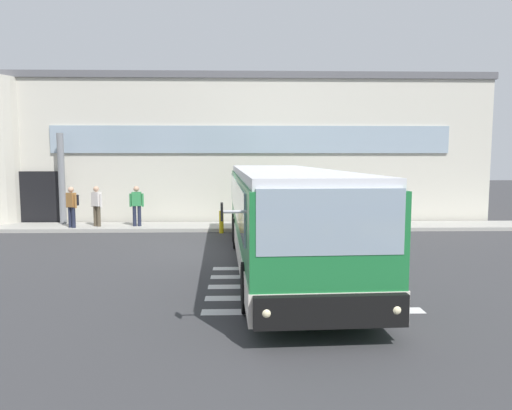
{
  "coord_description": "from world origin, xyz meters",
  "views": [
    {
      "loc": [
        0.64,
        -14.93,
        3.04
      ],
      "look_at": [
        1.04,
        -0.04,
        1.5
      ],
      "focal_mm": 32.87,
      "sensor_mm": 36.0,
      "label": 1
    }
  ],
  "objects_px": {
    "passenger_by_doorway": "(97,204)",
    "passenger_at_curb_edge": "(137,204)",
    "safety_bollard_yellow": "(221,222)",
    "entry_support_column": "(62,179)",
    "bus_main_foreground": "(283,218)",
    "passenger_near_column": "(72,204)"
  },
  "relations": [
    {
      "from": "safety_bollard_yellow",
      "to": "passenger_by_doorway",
      "type": "bearing_deg",
      "value": 169.54
    },
    {
      "from": "bus_main_foreground",
      "to": "passenger_near_column",
      "type": "xyz_separation_m",
      "value": [
        -8.09,
        6.31,
        -0.22
      ]
    },
    {
      "from": "bus_main_foreground",
      "to": "safety_bollard_yellow",
      "type": "relative_size",
      "value": 13.11
    },
    {
      "from": "passenger_at_curb_edge",
      "to": "safety_bollard_yellow",
      "type": "distance_m",
      "value": 3.76
    },
    {
      "from": "passenger_near_column",
      "to": "passenger_by_doorway",
      "type": "bearing_deg",
      "value": 19.2
    },
    {
      "from": "bus_main_foreground",
      "to": "safety_bollard_yellow",
      "type": "distance_m",
      "value": 6.06
    },
    {
      "from": "entry_support_column",
      "to": "safety_bollard_yellow",
      "type": "distance_m",
      "value": 7.35
    },
    {
      "from": "passenger_at_curb_edge",
      "to": "safety_bollard_yellow",
      "type": "height_order",
      "value": "passenger_at_curb_edge"
    },
    {
      "from": "passenger_by_doorway",
      "to": "safety_bollard_yellow",
      "type": "relative_size",
      "value": 1.86
    },
    {
      "from": "passenger_at_curb_edge",
      "to": "bus_main_foreground",
      "type": "bearing_deg",
      "value": -50.18
    },
    {
      "from": "passenger_at_curb_edge",
      "to": "safety_bollard_yellow",
      "type": "xyz_separation_m",
      "value": [
        3.57,
        -1.0,
        -0.63
      ]
    },
    {
      "from": "passenger_near_column",
      "to": "passenger_at_curb_edge",
      "type": "bearing_deg",
      "value": 7.78
    },
    {
      "from": "passenger_by_doorway",
      "to": "passenger_at_curb_edge",
      "type": "relative_size",
      "value": 1.0
    },
    {
      "from": "bus_main_foreground",
      "to": "safety_bollard_yellow",
      "type": "height_order",
      "value": "bus_main_foreground"
    },
    {
      "from": "entry_support_column",
      "to": "safety_bollard_yellow",
      "type": "bearing_deg",
      "value": -14.56
    },
    {
      "from": "passenger_near_column",
      "to": "passenger_by_doorway",
      "type": "relative_size",
      "value": 1.0
    },
    {
      "from": "entry_support_column",
      "to": "passenger_by_doorway",
      "type": "relative_size",
      "value": 2.32
    },
    {
      "from": "entry_support_column",
      "to": "bus_main_foreground",
      "type": "bearing_deg",
      "value": -39.94
    },
    {
      "from": "passenger_near_column",
      "to": "passenger_at_curb_edge",
      "type": "relative_size",
      "value": 1.0
    },
    {
      "from": "passenger_near_column",
      "to": "passenger_at_curb_edge",
      "type": "xyz_separation_m",
      "value": [
        2.54,
        0.35,
        -0.03
      ]
    },
    {
      "from": "passenger_by_doorway",
      "to": "passenger_at_curb_edge",
      "type": "xyz_separation_m",
      "value": [
        1.65,
        0.03,
        0.0
      ]
    },
    {
      "from": "passenger_at_curb_edge",
      "to": "safety_bollard_yellow",
      "type": "relative_size",
      "value": 1.86
    }
  ]
}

